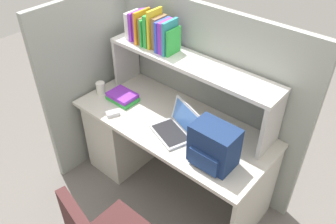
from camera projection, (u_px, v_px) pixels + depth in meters
ground_plane at (172, 184)px, 3.12m from camera, size 8.00×8.00×0.00m
desk at (139, 132)px, 3.07m from camera, size 1.60×0.70×0.73m
cubicle_partition_rear at (202, 95)px, 2.87m from camera, size 1.84×0.05×1.55m
cubicle_partition_left at (96, 81)px, 3.05m from camera, size 0.05×1.06×1.55m
overhead_hutch at (190, 72)px, 2.58m from camera, size 1.44×0.28×0.45m
reference_books_on_shelf at (152, 31)px, 2.64m from camera, size 0.47×0.18×0.30m
laptop at (176, 127)px, 2.54m from camera, size 0.38×0.35×0.22m
backpack at (213, 146)px, 2.24m from camera, size 0.30×0.23×0.29m
computer_mouse at (113, 113)px, 2.72m from camera, size 0.10×0.12×0.03m
paper_cup at (101, 88)px, 2.95m from camera, size 0.08×0.08×0.11m
desk_book_stack at (122, 97)px, 2.88m from camera, size 0.25×0.17×0.07m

